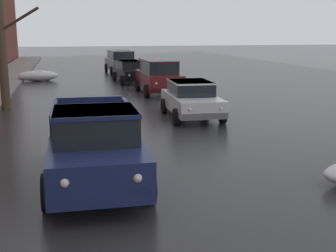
{
  "coord_description": "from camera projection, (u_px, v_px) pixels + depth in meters",
  "views": [
    {
      "loc": [
        -2.37,
        -1.4,
        3.29
      ],
      "look_at": [
        -0.32,
        7.25,
        1.37
      ],
      "focal_mm": 47.07,
      "sensor_mm": 36.0,
      "label": 1
    }
  ],
  "objects": [
    {
      "name": "suv_grey_queued_behind_truck",
      "position": [
        120.0,
        61.0,
        34.91
      ],
      "size": [
        2.24,
        4.91,
        1.82
      ],
      "color": "slate",
      "rests_on": "ground"
    },
    {
      "name": "snow_bank_mid_block_left",
      "position": [
        39.0,
        76.0,
        29.68
      ],
      "size": [
        2.68,
        1.07,
        0.73
      ],
      "color": "white",
      "rests_on": "ground"
    },
    {
      "name": "bare_tree_mid_block",
      "position": [
        1.0,
        37.0,
        18.36
      ],
      "size": [
        2.85,
        1.63,
        5.69
      ],
      "color": "#4C3D2D",
      "rests_on": "ground"
    },
    {
      "name": "pickup_truck_darkblue_approaching_near_lane",
      "position": [
        95.0,
        145.0,
        9.57
      ],
      "size": [
        2.2,
        5.05,
        1.76
      ],
      "color": "navy",
      "rests_on": "ground"
    },
    {
      "name": "sedan_black_parked_far_down_block",
      "position": [
        130.0,
        71.0,
        28.83
      ],
      "size": [
        2.03,
        4.38,
        1.42
      ],
      "color": "black",
      "rests_on": "ground"
    },
    {
      "name": "suv_maroon_parked_kerbside_mid",
      "position": [
        158.0,
        75.0,
        23.59
      ],
      "size": [
        2.03,
        4.7,
        1.82
      ],
      "color": "maroon",
      "rests_on": "ground"
    },
    {
      "name": "sedan_white_parked_kerbside_close",
      "position": [
        191.0,
        98.0,
        17.0
      ],
      "size": [
        2.04,
        4.01,
        1.42
      ],
      "color": "silver",
      "rests_on": "ground"
    }
  ]
}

